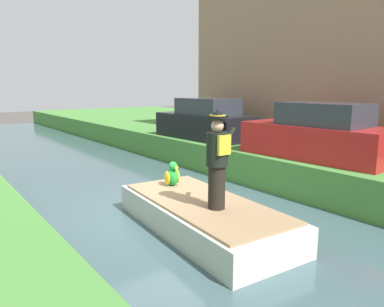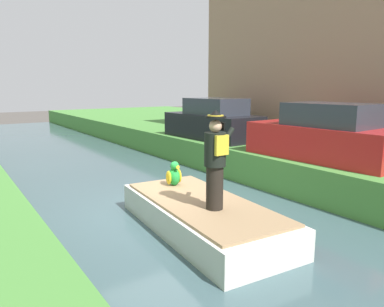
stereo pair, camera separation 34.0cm
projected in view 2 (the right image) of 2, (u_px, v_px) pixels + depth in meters
name	position (u px, v px, depth m)	size (l,w,h in m)	color
ground_plane	(164.00, 213.00, 8.62)	(80.00, 80.00, 0.00)	#4C4742
canal_water	(164.00, 211.00, 8.61)	(6.10, 48.00, 0.10)	#3D565B
grass_bank_far	(367.00, 154.00, 13.37)	(11.29, 48.00, 1.04)	#478438
boat	(202.00, 216.00, 7.29)	(2.15, 4.34, 0.61)	silver
person_pirate	(215.00, 160.00, 6.61)	(0.61, 0.42, 1.85)	black
parrot_plush	(174.00, 175.00, 8.34)	(0.36, 0.34, 0.57)	green
parked_car_red	(324.00, 136.00, 9.67)	(1.89, 4.08, 1.50)	red
parked_car_dark	(213.00, 121.00, 13.61)	(1.84, 4.06, 1.50)	black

